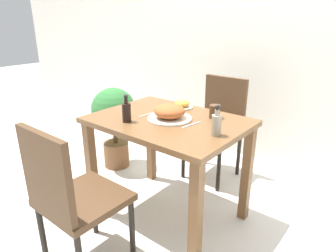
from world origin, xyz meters
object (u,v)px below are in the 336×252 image
at_px(sauce_bottle, 216,124).
at_px(chair_far, 218,122).
at_px(drink_cup, 215,112).
at_px(condiment_bottle, 127,111).
at_px(food_plate, 169,113).
at_px(chair_near, 70,195).
at_px(potted_plant_left, 114,118).
at_px(side_plate, 182,105).

bearing_deg(sauce_bottle, chair_far, 118.61).
height_order(drink_cup, condiment_bottle, condiment_bottle).
relative_size(food_plate, drink_cup, 3.31).
bearing_deg(chair_near, food_plate, -97.10).
height_order(food_plate, potted_plant_left, food_plate).
distance_m(drink_cup, condiment_bottle, 0.58).
distance_m(chair_near, chair_far, 1.49).
distance_m(chair_far, food_plate, 0.83).
relative_size(food_plate, side_plate, 1.84).
bearing_deg(side_plate, condiment_bottle, -101.24).
bearing_deg(food_plate, chair_far, 95.01).
distance_m(chair_near, side_plate, 1.02).
bearing_deg(condiment_bottle, sauce_bottle, 15.48).
bearing_deg(chair_near, drink_cup, -107.93).
relative_size(chair_far, sauce_bottle, 4.91).
bearing_deg(food_plate, drink_cup, 45.35).
bearing_deg(potted_plant_left, chair_far, 30.12).
xyz_separation_m(food_plate, drink_cup, (0.21, 0.22, -0.00)).
bearing_deg(drink_cup, food_plate, -134.65).
relative_size(sauce_bottle, potted_plant_left, 0.23).
xyz_separation_m(chair_far, condiment_bottle, (-0.12, -0.98, 0.32)).
xyz_separation_m(chair_far, food_plate, (0.07, -0.77, 0.29)).
bearing_deg(food_plate, sauce_bottle, -7.34).
height_order(side_plate, sauce_bottle, sauce_bottle).
xyz_separation_m(chair_near, drink_cup, (0.30, 0.94, 0.29)).
relative_size(drink_cup, condiment_bottle, 0.49).
distance_m(chair_near, potted_plant_left, 1.29).
bearing_deg(potted_plant_left, chair_near, -51.54).
bearing_deg(food_plate, chair_near, -97.10).
xyz_separation_m(side_plate, potted_plant_left, (-0.80, 0.03, -0.28)).
distance_m(food_plate, sauce_bottle, 0.38).
height_order(drink_cup, potted_plant_left, drink_cup).
bearing_deg(chair_far, drink_cup, -63.17).
relative_size(food_plate, potted_plant_left, 0.38).
xyz_separation_m(side_plate, drink_cup, (0.30, -0.05, 0.02)).
bearing_deg(condiment_bottle, chair_near, -79.69).
bearing_deg(drink_cup, condiment_bottle, -133.33).
bearing_deg(chair_far, food_plate, -84.99).
height_order(sauce_bottle, potted_plant_left, sauce_bottle).
relative_size(chair_far, drink_cup, 10.05).
distance_m(chair_far, sauce_bottle, 0.99).
bearing_deg(potted_plant_left, sauce_bottle, -14.97).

